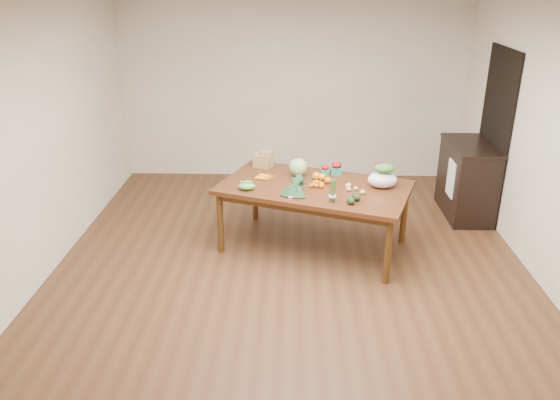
{
  "coord_description": "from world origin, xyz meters",
  "views": [
    {
      "loc": [
        0.02,
        -4.96,
        2.89
      ],
      "look_at": [
        -0.11,
        0.0,
        0.82
      ],
      "focal_mm": 35.0,
      "sensor_mm": 36.0,
      "label": 1
    }
  ],
  "objects_px": {
    "cabbage": "(298,167)",
    "kale_bunch": "(294,188)",
    "paper_bag": "(263,159)",
    "dining_table": "(314,217)",
    "cabinet": "(467,180)",
    "mandarin_cluster": "(317,183)",
    "asparagus_bundle": "(333,190)",
    "salad_bag": "(383,177)"
  },
  "relations": [
    {
      "from": "cabbage",
      "to": "salad_bag",
      "type": "xyz_separation_m",
      "value": [
        0.9,
        -0.34,
        0.02
      ]
    },
    {
      "from": "mandarin_cluster",
      "to": "asparagus_bundle",
      "type": "xyz_separation_m",
      "value": [
        0.14,
        -0.43,
        0.09
      ]
    },
    {
      "from": "dining_table",
      "to": "paper_bag",
      "type": "distance_m",
      "value": 0.98
    },
    {
      "from": "cabinet",
      "to": "mandarin_cluster",
      "type": "relative_size",
      "value": 5.67
    },
    {
      "from": "kale_bunch",
      "to": "mandarin_cluster",
      "type": "bearing_deg",
      "value": 64.96
    },
    {
      "from": "dining_table",
      "to": "kale_bunch",
      "type": "xyz_separation_m",
      "value": [
        -0.23,
        -0.29,
        0.45
      ]
    },
    {
      "from": "cabbage",
      "to": "kale_bunch",
      "type": "xyz_separation_m",
      "value": [
        -0.05,
        -0.59,
        -0.02
      ]
    },
    {
      "from": "cabbage",
      "to": "salad_bag",
      "type": "distance_m",
      "value": 0.97
    },
    {
      "from": "cabinet",
      "to": "salad_bag",
      "type": "distance_m",
      "value": 1.65
    },
    {
      "from": "dining_table",
      "to": "asparagus_bundle",
      "type": "bearing_deg",
      "value": -50.93
    },
    {
      "from": "mandarin_cluster",
      "to": "cabinet",
      "type": "bearing_deg",
      "value": 27.5
    },
    {
      "from": "cabbage",
      "to": "dining_table",
      "type": "bearing_deg",
      "value": -59.39
    },
    {
      "from": "dining_table",
      "to": "salad_bag",
      "type": "bearing_deg",
      "value": 16.89
    },
    {
      "from": "cabinet",
      "to": "salad_bag",
      "type": "bearing_deg",
      "value": -140.76
    },
    {
      "from": "cabinet",
      "to": "paper_bag",
      "type": "relative_size",
      "value": 3.82
    },
    {
      "from": "salad_bag",
      "to": "cabinet",
      "type": "bearing_deg",
      "value": 39.24
    },
    {
      "from": "mandarin_cluster",
      "to": "salad_bag",
      "type": "relative_size",
      "value": 0.57
    },
    {
      "from": "paper_bag",
      "to": "asparagus_bundle",
      "type": "distance_m",
      "value": 1.31
    },
    {
      "from": "kale_bunch",
      "to": "asparagus_bundle",
      "type": "xyz_separation_m",
      "value": [
        0.39,
        -0.17,
        0.05
      ]
    },
    {
      "from": "dining_table",
      "to": "cabbage",
      "type": "distance_m",
      "value": 0.59
    },
    {
      "from": "dining_table",
      "to": "salad_bag",
      "type": "relative_size",
      "value": 6.35
    },
    {
      "from": "kale_bunch",
      "to": "asparagus_bundle",
      "type": "distance_m",
      "value": 0.43
    },
    {
      "from": "asparagus_bundle",
      "to": "salad_bag",
      "type": "bearing_deg",
      "value": 56.6
    },
    {
      "from": "cabbage",
      "to": "mandarin_cluster",
      "type": "height_order",
      "value": "cabbage"
    },
    {
      "from": "cabinet",
      "to": "mandarin_cluster",
      "type": "height_order",
      "value": "cabinet"
    },
    {
      "from": "dining_table",
      "to": "paper_bag",
      "type": "bearing_deg",
      "value": 154.49
    },
    {
      "from": "dining_table",
      "to": "asparagus_bundle",
      "type": "xyz_separation_m",
      "value": [
        0.16,
        -0.46,
        0.5
      ]
    },
    {
      "from": "cabinet",
      "to": "kale_bunch",
      "type": "xyz_separation_m",
      "value": [
        -2.2,
        -1.27,
        0.36
      ]
    },
    {
      "from": "dining_table",
      "to": "mandarin_cluster",
      "type": "height_order",
      "value": "mandarin_cluster"
    },
    {
      "from": "asparagus_bundle",
      "to": "cabinet",
      "type": "bearing_deg",
      "value": 58.17
    },
    {
      "from": "dining_table",
      "to": "cabinet",
      "type": "height_order",
      "value": "cabinet"
    },
    {
      "from": "dining_table",
      "to": "salad_bag",
      "type": "distance_m",
      "value": 0.88
    },
    {
      "from": "paper_bag",
      "to": "cabbage",
      "type": "relative_size",
      "value": 1.29
    },
    {
      "from": "mandarin_cluster",
      "to": "kale_bunch",
      "type": "bearing_deg",
      "value": -134.67
    },
    {
      "from": "dining_table",
      "to": "paper_bag",
      "type": "xyz_separation_m",
      "value": [
        -0.6,
        0.61,
        0.47
      ]
    },
    {
      "from": "cabbage",
      "to": "kale_bunch",
      "type": "bearing_deg",
      "value": -94.66
    },
    {
      "from": "cabinet",
      "to": "kale_bunch",
      "type": "bearing_deg",
      "value": -150.02
    },
    {
      "from": "cabinet",
      "to": "paper_bag",
      "type": "distance_m",
      "value": 2.63
    },
    {
      "from": "paper_bag",
      "to": "cabbage",
      "type": "height_order",
      "value": "cabbage"
    },
    {
      "from": "dining_table",
      "to": "asparagus_bundle",
      "type": "height_order",
      "value": "asparagus_bundle"
    },
    {
      "from": "salad_bag",
      "to": "paper_bag",
      "type": "bearing_deg",
      "value": 154.27
    },
    {
      "from": "cabbage",
      "to": "paper_bag",
      "type": "bearing_deg",
      "value": 144.4
    }
  ]
}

